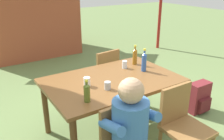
{
  "coord_description": "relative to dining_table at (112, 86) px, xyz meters",
  "views": [
    {
      "loc": [
        -1.43,
        -2.24,
        1.95
      ],
      "look_at": [
        0.0,
        0.0,
        0.89
      ],
      "focal_mm": 38.26,
      "sensor_mm": 36.0,
      "label": 1
    }
  ],
  "objects": [
    {
      "name": "dining_table",
      "position": [
        0.0,
        0.0,
        0.0
      ],
      "size": [
        1.61,
        1.05,
        0.77
      ],
      "color": "brown",
      "rests_on": "ground_plane"
    },
    {
      "name": "chair_near_right",
      "position": [
        0.36,
        -0.82,
        -0.19
      ],
      "size": [
        0.44,
        0.44,
        0.87
      ],
      "color": "olive",
      "rests_on": "ground_plane"
    },
    {
      "name": "cup_steel",
      "position": [
        -0.19,
        -0.2,
        0.13
      ],
      "size": [
        0.07,
        0.07,
        0.09
      ],
      "primitive_type": "cylinder",
      "color": "#B2B7BC",
      "rests_on": "dining_table"
    },
    {
      "name": "backpack_by_near_side",
      "position": [
        1.38,
        -0.27,
        -0.45
      ],
      "size": [
        0.33,
        0.23,
        0.47
      ],
      "color": "maroon",
      "rests_on": "ground_plane"
    },
    {
      "name": "cup_white",
      "position": [
        -0.34,
        -0.01,
        0.14
      ],
      "size": [
        0.08,
        0.08,
        0.1
      ],
      "primitive_type": "cylinder",
      "color": "white",
      "rests_on": "dining_table"
    },
    {
      "name": "bottle_blue",
      "position": [
        0.5,
        0.0,
        0.22
      ],
      "size": [
        0.06,
        0.06,
        0.31
      ],
      "color": "#2D56A3",
      "rests_on": "dining_table"
    },
    {
      "name": "chair_far_right",
      "position": [
        0.37,
        0.82,
        -0.19
      ],
      "size": [
        0.48,
        0.48,
        0.87
      ],
      "color": "olive",
      "rests_on": "ground_plane"
    },
    {
      "name": "cup_glass",
      "position": [
        0.34,
        0.22,
        0.14
      ],
      "size": [
        0.07,
        0.07,
        0.1
      ],
      "primitive_type": "cylinder",
      "color": "silver",
      "rests_on": "dining_table"
    },
    {
      "name": "person_in_white_shirt",
      "position": [
        -0.36,
        -0.93,
        -0.02
      ],
      "size": [
        0.47,
        0.62,
        1.18
      ],
      "color": "#3D70B2",
      "rests_on": "ground_plane"
    },
    {
      "name": "bottle_olive",
      "position": [
        -0.51,
        -0.33,
        0.19
      ],
      "size": [
        0.06,
        0.06,
        0.24
      ],
      "color": "#566623",
      "rests_on": "dining_table"
    },
    {
      "name": "ground_plane",
      "position": [
        0.0,
        0.0,
        -0.68
      ],
      "size": [
        24.0,
        24.0,
        0.0
      ],
      "primitive_type": "plane",
      "color": "#6B844C"
    },
    {
      "name": "bottle_amber",
      "position": [
        0.56,
        0.27,
        0.21
      ],
      "size": [
        0.06,
        0.06,
        0.28
      ],
      "color": "#996019",
      "rests_on": "dining_table"
    }
  ]
}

